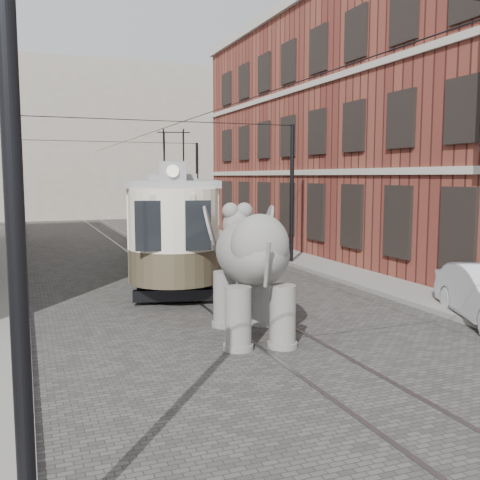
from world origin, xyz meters
name	(u,v)px	position (x,y,z in m)	size (l,w,h in m)	color
ground	(225,304)	(0.00, 0.00, 0.00)	(120.00, 120.00, 0.00)	#44413F
tram_rails	(225,303)	(0.00, 0.00, 0.01)	(1.54, 80.00, 0.02)	slate
sidewalk_right	(391,287)	(6.00, 0.00, 0.07)	(2.00, 60.00, 0.15)	slate
brick_building	(368,133)	(11.00, 9.00, 6.00)	(8.00, 26.00, 12.00)	#5E261F
distant_block	(84,143)	(0.00, 40.00, 7.00)	(28.00, 10.00, 14.00)	gray
catenary	(175,198)	(-0.20, 5.00, 3.00)	(11.00, 30.20, 6.00)	black
tram	(174,200)	(0.34, 7.19, 2.84)	(2.95, 14.30, 5.67)	beige
elephant	(252,271)	(-0.54, -3.45, 1.57)	(2.83, 5.14, 3.14)	#625F5A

